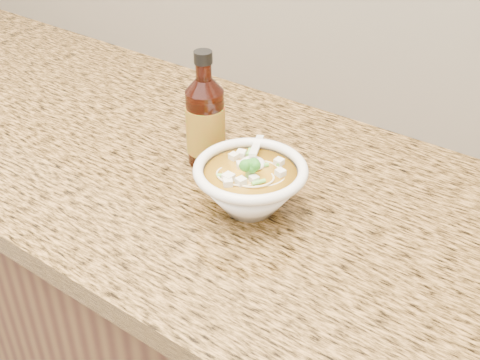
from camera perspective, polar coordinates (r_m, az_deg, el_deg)
The scene contains 4 objects.
cabinet at distance 1.40m, azimuth -3.52°, elevation -14.51°, with size 4.00×0.65×0.86m, color black.
counter_slab at distance 1.10m, azimuth -4.33°, elevation 1.09°, with size 4.00×0.68×0.04m, color #A0723A.
soup_bowl at distance 0.94m, azimuth 0.99°, elevation -0.61°, with size 0.18×0.19×0.10m.
hot_sauce_bottle at distance 1.05m, azimuth -3.29°, elevation 5.49°, with size 0.09×0.09×0.21m.
Camera 1 is at (0.61, 0.98, 1.48)m, focal length 45.00 mm.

